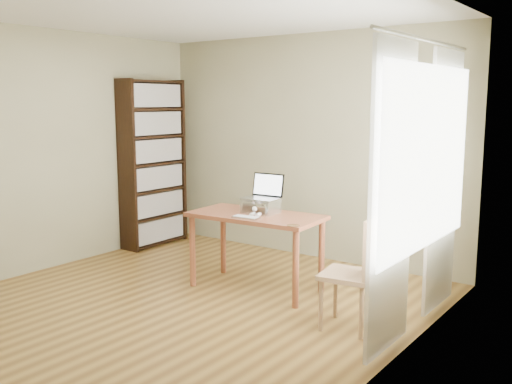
% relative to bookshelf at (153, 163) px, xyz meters
% --- Properties ---
extents(room, '(4.04, 4.54, 2.64)m').
position_rel_bookshelf_xyz_m(room, '(1.86, -1.54, 0.25)').
color(room, brown).
rests_on(room, ground).
extents(bookshelf, '(0.30, 0.90, 2.10)m').
position_rel_bookshelf_xyz_m(bookshelf, '(0.00, 0.00, 0.00)').
color(bookshelf, black).
rests_on(bookshelf, ground).
extents(curtains, '(0.03, 1.90, 2.25)m').
position_rel_bookshelf_xyz_m(curtains, '(3.75, -0.75, 0.12)').
color(curtains, white).
rests_on(curtains, ground).
extents(desk, '(1.33, 0.73, 0.75)m').
position_rel_bookshelf_xyz_m(desk, '(2.11, -0.67, -0.41)').
color(desk, brown).
rests_on(desk, ground).
extents(laptop_stand, '(0.32, 0.25, 0.13)m').
position_rel_bookshelf_xyz_m(laptop_stand, '(2.11, -0.59, -0.22)').
color(laptop_stand, silver).
rests_on(laptop_stand, desk).
extents(laptop, '(0.36, 0.31, 0.24)m').
position_rel_bookshelf_xyz_m(laptop, '(2.11, -0.53, -0.11)').
color(laptop, silver).
rests_on(laptop, laptop_stand).
extents(keyboard, '(0.27, 0.14, 0.02)m').
position_rel_bookshelf_xyz_m(keyboard, '(2.16, -0.89, -0.29)').
color(keyboard, silver).
rests_on(keyboard, desk).
extents(coaster, '(0.11, 0.11, 0.01)m').
position_rel_bookshelf_xyz_m(coaster, '(2.69, -0.90, -0.30)').
color(coaster, brown).
rests_on(coaster, desk).
extents(cat, '(0.25, 0.49, 0.16)m').
position_rel_bookshelf_xyz_m(cat, '(2.13, -0.56, -0.23)').
color(cat, '#473E38').
rests_on(cat, desk).
extents(chair, '(0.47, 0.47, 0.93)m').
position_rel_bookshelf_xyz_m(chair, '(3.37, -1.02, -0.55)').
color(chair, '#AC7C5D').
rests_on(chair, ground).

